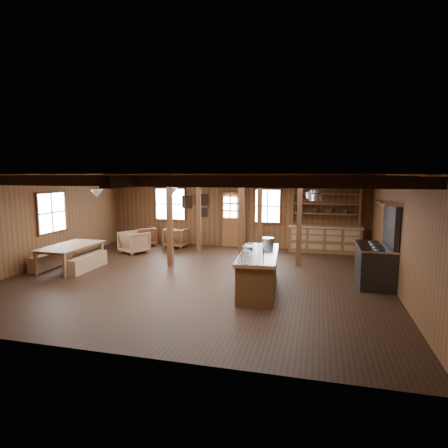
% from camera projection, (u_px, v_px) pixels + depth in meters
% --- Properties ---
extents(room, '(10.04, 9.04, 2.84)m').
position_uv_depth(room, '(197.00, 227.00, 10.04)').
color(room, black).
rests_on(room, ground).
extents(ceiling_joists, '(9.80, 8.82, 0.18)m').
position_uv_depth(ceiling_joists, '(199.00, 179.00, 10.04)').
color(ceiling_joists, black).
rests_on(ceiling_joists, ceiling).
extents(timber_posts, '(3.95, 2.35, 2.80)m').
position_uv_depth(timber_posts, '(233.00, 218.00, 11.91)').
color(timber_posts, '#402512').
rests_on(timber_posts, floor).
extents(back_door, '(1.02, 0.08, 2.15)m').
position_uv_depth(back_door, '(234.00, 224.00, 14.39)').
color(back_door, brown).
rests_on(back_door, floor).
extents(window_back_left, '(1.32, 0.06, 1.32)m').
position_uv_depth(window_back_left, '(170.00, 204.00, 14.93)').
color(window_back_left, white).
rests_on(window_back_left, wall_back).
extents(window_back_right, '(1.02, 0.06, 1.32)m').
position_uv_depth(window_back_right, '(268.00, 206.00, 13.98)').
color(window_back_right, white).
rests_on(window_back_right, wall_back).
extents(window_left, '(0.14, 1.24, 1.32)m').
position_uv_depth(window_left, '(51.00, 213.00, 11.71)').
color(window_left, white).
rests_on(window_left, wall_back).
extents(notice_boards, '(1.08, 0.03, 0.90)m').
position_uv_depth(notice_boards, '(196.00, 204.00, 14.66)').
color(notice_boards, beige).
rests_on(notice_boards, wall_back).
extents(back_counter, '(2.55, 0.60, 2.45)m').
position_uv_depth(back_counter, '(325.00, 236.00, 13.36)').
color(back_counter, brown).
rests_on(back_counter, floor).
extents(pendant_lamps, '(1.86, 2.36, 0.66)m').
position_uv_depth(pendant_lamps, '(137.00, 192.00, 11.44)').
color(pendant_lamps, '#313133').
rests_on(pendant_lamps, ceiling).
extents(pot_rack, '(0.36, 3.00, 0.42)m').
position_uv_depth(pot_rack, '(314.00, 194.00, 9.51)').
color(pot_rack, '#313133').
rests_on(pot_rack, ceiling).
extents(kitchen_island, '(1.07, 2.56, 1.20)m').
position_uv_depth(kitchen_island, '(258.00, 272.00, 8.97)').
color(kitchen_island, brown).
rests_on(kitchen_island, floor).
extents(step_stool, '(0.44, 0.32, 0.39)m').
position_uv_depth(step_stool, '(244.00, 258.00, 11.70)').
color(step_stool, brown).
rests_on(step_stool, floor).
extents(commercial_range, '(0.88, 1.71, 2.11)m').
position_uv_depth(commercial_range, '(377.00, 259.00, 9.49)').
color(commercial_range, '#313133').
rests_on(commercial_range, floor).
extents(dining_table, '(1.13, 2.02, 0.71)m').
position_uv_depth(dining_table, '(72.00, 257.00, 11.10)').
color(dining_table, '#8B5E3F').
rests_on(dining_table, floor).
extents(bench_wall, '(0.30, 1.61, 0.44)m').
position_uv_depth(bench_wall, '(51.00, 260.00, 11.30)').
color(bench_wall, brown).
rests_on(bench_wall, floor).
extents(bench_aisle, '(0.30, 1.59, 0.44)m').
position_uv_depth(bench_aisle, '(88.00, 262.00, 10.99)').
color(bench_aisle, brown).
rests_on(bench_aisle, floor).
extents(armchair_a, '(1.12, 1.12, 0.73)m').
position_uv_depth(armchair_a, '(144.00, 236.00, 14.67)').
color(armchair_a, brown).
rests_on(armchair_a, floor).
extents(armchair_b, '(0.83, 0.85, 0.75)m').
position_uv_depth(armchair_b, '(176.00, 238.00, 14.35)').
color(armchair_b, brown).
rests_on(armchair_b, floor).
extents(armchair_c, '(1.13, 1.14, 0.78)m').
position_uv_depth(armchair_c, '(134.00, 242.00, 13.30)').
color(armchair_c, olive).
rests_on(armchair_c, floor).
extents(counter_pot, '(0.32, 0.32, 0.19)m').
position_uv_depth(counter_pot, '(268.00, 242.00, 9.84)').
color(counter_pot, silver).
rests_on(counter_pot, kitchen_island).
extents(bowl, '(0.35, 0.35, 0.07)m').
position_uv_depth(bowl, '(249.00, 247.00, 9.42)').
color(bowl, silver).
rests_on(bowl, kitchen_island).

